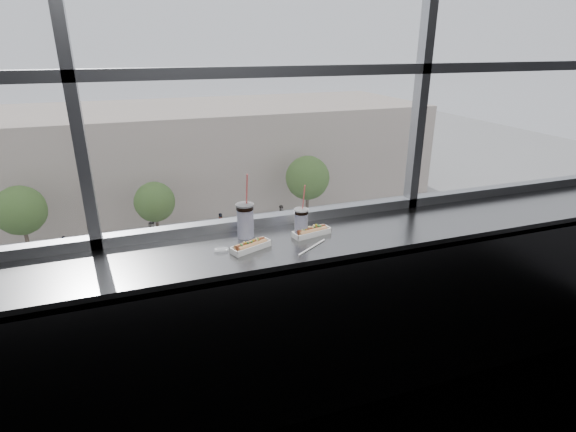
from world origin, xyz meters
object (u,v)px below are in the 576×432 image
object	(u,v)px
wrapper	(221,249)
car_near_c	(166,323)
car_near_b	(15,351)
tree_right	(308,178)
car_far_c	(337,226)
tree_left	(20,211)
hotdog_tray_left	(251,246)
car_near_d	(287,298)
soda_cup_left	(245,219)
soda_cup_right	(301,221)
hotdog_tray_right	(312,231)
pedestrian_d	(281,213)
pedestrian_a	(65,246)
car_far_b	(200,244)
pedestrian_b	(153,226)
tree_center	(155,202)
pedestrian_c	(221,223)
loose_straw	(312,247)

from	to	relation	value
wrapper	car_near_c	world-z (taller)	wrapper
car_near_b	tree_right	size ratio (longest dim) A/B	1.18
car_far_c	tree_left	size ratio (longest dim) A/B	1.26
hotdog_tray_left	car_near_d	world-z (taller)	hotdog_tray_left
soda_cup_left	soda_cup_right	bearing A→B (deg)	-16.15
car_near_d	hotdog_tray_right	bearing A→B (deg)	158.73
hotdog_tray_right	car_near_c	world-z (taller)	hotdog_tray_right
car_near_c	pedestrian_d	size ratio (longest dim) A/B	3.14
car_near_d	pedestrian_a	xyz separation A→B (m)	(-11.27, 10.89, -0.11)
car_far_b	car_near_b	bearing A→B (deg)	123.66
hotdog_tray_left	pedestrian_a	world-z (taller)	hotdog_tray_left
car_near_b	soda_cup_right	bearing A→B (deg)	-163.35
pedestrian_b	car_near_b	bearing A→B (deg)	152.07
tree_left	tree_center	bearing A→B (deg)	0.00
car_near_d	tree_center	size ratio (longest dim) A/B	1.49
tree_center	hotdog_tray_left	bearing A→B (deg)	-91.10
soda_cup_right	car_far_c	bearing A→B (deg)	63.25
hotdog_tray_right	pedestrian_d	bearing A→B (deg)	60.88
wrapper	pedestrian_b	size ratio (longest dim) A/B	0.04
pedestrian_d	pedestrian_a	bearing A→B (deg)	-85.63
hotdog_tray_left	car_near_d	bearing A→B (deg)	48.32
soda_cup_left	pedestrian_b	size ratio (longest dim) A/B	0.17
hotdog_tray_right	car_near_b	bearing A→B (deg)	101.09
hotdog_tray_right	tree_left	bearing A→B (deg)	94.84
soda_cup_left	tree_left	size ratio (longest dim) A/B	0.08
pedestrian_a	pedestrian_c	distance (m)	10.16
soda_cup_right	car_far_b	distance (m)	26.76
car_near_d	pedestrian_d	xyz separation A→B (m)	(3.74, 12.04, -0.18)
hotdog_tray_right	tree_right	distance (m)	31.66
hotdog_tray_left	pedestrian_b	bearing A→B (deg)	67.91
soda_cup_left	car_near_c	size ratio (longest dim) A/B	0.07
loose_straw	hotdog_tray_right	bearing A→B (deg)	34.77
car_far_c	tree_right	world-z (taller)	tree_right
hotdog_tray_right	pedestrian_a	size ratio (longest dim) A/B	0.12
car_near_c	car_near_b	xyz separation A→B (m)	(-6.19, 0.00, 0.06)
hotdog_tray_left	car_far_b	distance (m)	26.84
car_near_d	tree_right	distance (m)	13.58
car_near_d	tree_right	xyz separation A→B (m)	(5.87, 12.00, 2.43)
hotdog_tray_left	pedestrian_a	bearing A→B (deg)	79.44
pedestrian_c	car_near_b	bearing A→B (deg)	45.06
hotdog_tray_right	pedestrian_c	bearing A→B (deg)	69.80
car_near_c	soda_cup_right	bearing A→B (deg)	176.27
car_far_b	soda_cup_left	bearing A→B (deg)	165.43
car_near_d	tree_center	distance (m)	13.30
soda_cup_right	car_far_b	bearing A→B (deg)	83.93
loose_straw	car_near_d	world-z (taller)	loose_straw
soda_cup_left	tree_center	xyz separation A→B (m)	(0.53, 28.14, -9.26)
car_far_b	pedestrian_a	size ratio (longest dim) A/B	3.26
car_far_c	pedestrian_a	xyz separation A→B (m)	(-17.83, 2.89, -0.06)
soda_cup_right	tree_center	bearing A→B (deg)	89.56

